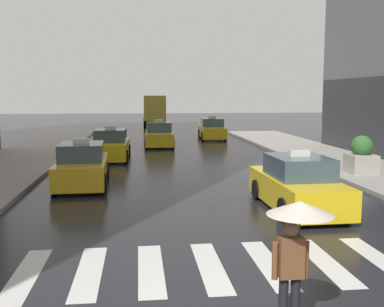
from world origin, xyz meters
TOP-DOWN VIEW (x-y plane):
  - crosswalk_markings at (0.00, 3.00)m, footprint 11.30×2.80m
  - taxi_lead at (2.75, 7.37)m, footprint 1.99×4.57m
  - taxi_second at (-4.16, 11.89)m, footprint 2.04×4.59m
  - taxi_third at (-3.48, 18.95)m, footprint 2.02×4.58m
  - taxi_fourth at (-0.63, 24.95)m, footprint 2.02×4.58m
  - taxi_fifth at (3.72, 29.57)m, footprint 2.09×4.61m
  - box_truck at (-0.30, 43.47)m, footprint 2.33×7.56m
  - pedestrian_with_umbrella at (0.23, 0.38)m, footprint 0.96×0.96m
  - planter_mid_block at (7.31, 12.33)m, footprint 1.10×1.10m

SIDE VIEW (x-z plane):
  - crosswalk_markings at x=0.00m, z-range 0.00..0.01m
  - taxi_lead at x=2.75m, z-range -0.18..1.63m
  - taxi_second at x=-4.16m, z-range -0.18..1.63m
  - taxi_third at x=-3.48m, z-range -0.18..1.63m
  - taxi_fourth at x=-0.63m, z-range -0.18..1.63m
  - taxi_fifth at x=3.72m, z-range -0.18..1.63m
  - planter_mid_block at x=7.31m, z-range 0.07..1.67m
  - pedestrian_with_umbrella at x=0.23m, z-range 0.55..2.49m
  - box_truck at x=-0.30m, z-range 0.18..3.53m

